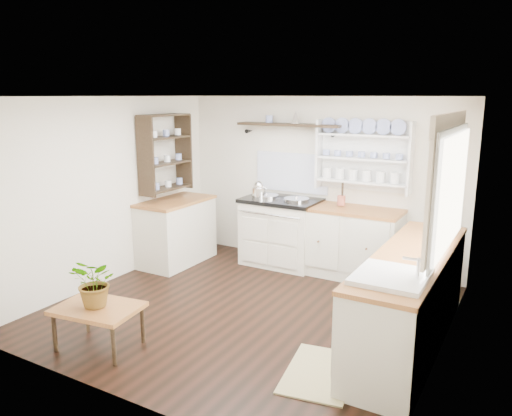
% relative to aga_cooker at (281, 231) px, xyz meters
% --- Properties ---
extents(floor, '(4.00, 3.80, 0.01)m').
position_rel_aga_cooker_xyz_m(floor, '(0.40, -1.57, -0.47)').
color(floor, black).
rests_on(floor, ground).
extents(wall_back, '(4.00, 0.02, 2.30)m').
position_rel_aga_cooker_xyz_m(wall_back, '(0.40, 0.33, 0.68)').
color(wall_back, silver).
rests_on(wall_back, ground).
extents(wall_right, '(0.02, 3.80, 2.30)m').
position_rel_aga_cooker_xyz_m(wall_right, '(2.40, -1.57, 0.68)').
color(wall_right, silver).
rests_on(wall_right, ground).
extents(wall_left, '(0.02, 3.80, 2.30)m').
position_rel_aga_cooker_xyz_m(wall_left, '(-1.60, -1.57, 0.68)').
color(wall_left, silver).
rests_on(wall_left, ground).
extents(ceiling, '(4.00, 3.80, 0.01)m').
position_rel_aga_cooker_xyz_m(ceiling, '(0.40, -1.57, 1.83)').
color(ceiling, white).
rests_on(ceiling, wall_back).
extents(window, '(0.08, 1.55, 1.22)m').
position_rel_aga_cooker_xyz_m(window, '(2.35, -1.42, 1.09)').
color(window, white).
rests_on(window, wall_right).
extents(aga_cooker, '(1.04, 0.72, 0.96)m').
position_rel_aga_cooker_xyz_m(aga_cooker, '(0.00, 0.00, 0.00)').
color(aga_cooker, silver).
rests_on(aga_cooker, floor).
extents(back_cabinets, '(1.27, 0.63, 0.90)m').
position_rel_aga_cooker_xyz_m(back_cabinets, '(1.00, 0.03, -0.01)').
color(back_cabinets, beige).
rests_on(back_cabinets, floor).
extents(right_cabinets, '(0.62, 2.43, 0.90)m').
position_rel_aga_cooker_xyz_m(right_cabinets, '(2.10, -1.47, -0.01)').
color(right_cabinets, beige).
rests_on(right_cabinets, floor).
extents(belfast_sink, '(0.55, 0.60, 0.45)m').
position_rel_aga_cooker_xyz_m(belfast_sink, '(2.10, -2.22, 0.33)').
color(belfast_sink, white).
rests_on(belfast_sink, right_cabinets).
extents(left_cabinets, '(0.62, 1.13, 0.90)m').
position_rel_aga_cooker_xyz_m(left_cabinets, '(-1.30, -0.67, -0.01)').
color(left_cabinets, beige).
rests_on(left_cabinets, floor).
extents(plate_rack, '(1.20, 0.22, 0.90)m').
position_rel_aga_cooker_xyz_m(plate_rack, '(1.05, 0.29, 1.08)').
color(plate_rack, white).
rests_on(plate_rack, wall_back).
extents(high_shelf, '(1.50, 0.29, 0.16)m').
position_rel_aga_cooker_xyz_m(high_shelf, '(-0.00, 0.21, 1.43)').
color(high_shelf, black).
rests_on(high_shelf, wall_back).
extents(left_shelving, '(0.28, 0.80, 1.05)m').
position_rel_aga_cooker_xyz_m(left_shelving, '(-1.44, -0.67, 1.08)').
color(left_shelving, black).
rests_on(left_shelving, wall_left).
extents(kettle, '(0.19, 0.19, 0.23)m').
position_rel_aga_cooker_xyz_m(kettle, '(-0.28, -0.12, 0.57)').
color(kettle, silver).
rests_on(kettle, aga_cooker).
extents(utensil_crock, '(0.11, 0.11, 0.12)m').
position_rel_aga_cooker_xyz_m(utensil_crock, '(0.82, 0.11, 0.50)').
color(utensil_crock, '#AF5340').
rests_on(utensil_crock, back_cabinets).
extents(center_table, '(0.82, 0.64, 0.41)m').
position_rel_aga_cooker_xyz_m(center_table, '(-0.38, -2.97, -0.11)').
color(center_table, brown).
rests_on(center_table, floor).
extents(potted_plant, '(0.44, 0.39, 0.47)m').
position_rel_aga_cooker_xyz_m(potted_plant, '(-0.38, -2.97, 0.17)').
color(potted_plant, '#3F7233').
rests_on(potted_plant, center_table).
extents(floor_rug, '(0.68, 0.93, 0.02)m').
position_rel_aga_cooker_xyz_m(floor_rug, '(1.59, -2.37, -0.47)').
color(floor_rug, '#8D8052').
rests_on(floor_rug, floor).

